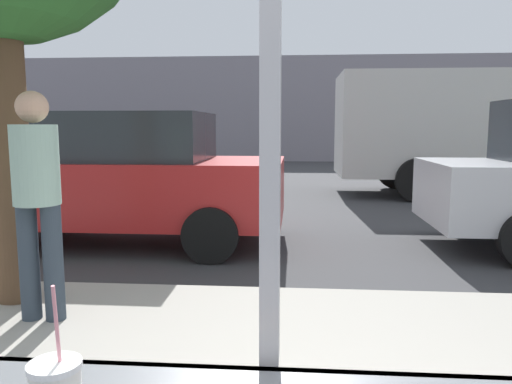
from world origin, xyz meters
TOP-DOWN VIEW (x-y plane):
  - ground_plane at (0.00, 8.00)m, footprint 60.00×60.00m
  - sidewalk_strip at (0.00, 1.60)m, footprint 16.00×2.80m
  - building_facade_far at (0.00, 21.34)m, footprint 28.00×1.20m
  - parked_car_red at (-2.15, 5.14)m, footprint 4.10×2.02m
  - box_truck at (4.11, 10.18)m, footprint 6.35×2.44m
  - pedestrian at (-1.75, 2.16)m, footprint 0.32×0.32m

SIDE VIEW (x-z plane):
  - ground_plane at x=0.00m, z-range 0.00..0.00m
  - sidewalk_strip at x=0.00m, z-range 0.00..0.14m
  - parked_car_red at x=-2.15m, z-range 0.02..1.72m
  - pedestrian at x=-1.75m, z-range 0.26..1.89m
  - box_truck at x=4.11m, z-range 0.16..2.83m
  - building_facade_far at x=0.00m, z-range 0.00..4.57m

